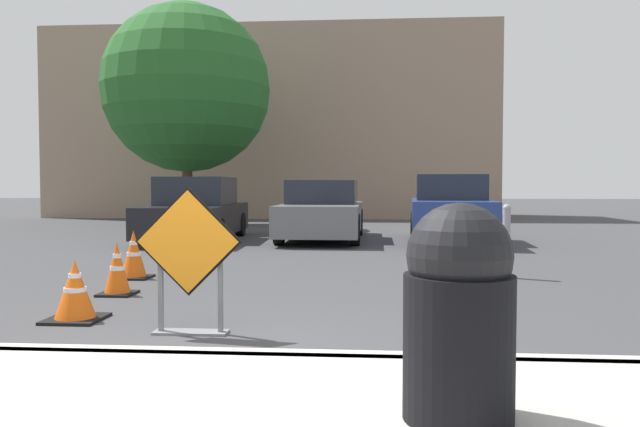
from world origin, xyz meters
TOP-DOWN VIEW (x-y plane):
  - ground_plane at (0.00, 10.00)m, footprint 96.00×96.00m
  - curb_lip at (0.00, 0.00)m, footprint 30.63×0.20m
  - road_closed_sign at (-0.35, 1.03)m, footprint 0.94×0.20m
  - traffic_cone_nearest at (-1.61, 1.50)m, footprint 0.52×0.52m
  - traffic_cone_second at (-1.77, 2.90)m, footprint 0.41×0.41m
  - traffic_cone_third at (-2.07, 4.21)m, footprint 0.46×0.46m
  - parked_car_nearest at (-2.86, 10.24)m, footprint 1.96×4.50m
  - parked_car_second at (0.12, 10.66)m, footprint 1.91×4.55m
  - parked_car_third at (3.10, 10.25)m, footprint 2.00×4.19m
  - trash_bin at (1.66, -1.16)m, footprint 0.55×0.55m
  - bollard_nearest at (3.15, 4.65)m, footprint 0.12×0.12m
  - building_facade_backdrop at (-2.80, 22.23)m, footprint 18.14×5.00m
  - street_tree_behind_lot at (-4.51, 15.17)m, footprint 5.28×5.28m

SIDE VIEW (x-z plane):
  - ground_plane at x=0.00m, z-range 0.00..0.00m
  - curb_lip at x=0.00m, z-range 0.00..0.14m
  - traffic_cone_nearest at x=-1.61m, z-range -0.01..0.58m
  - traffic_cone_second at x=-1.77m, z-range -0.01..0.63m
  - traffic_cone_third at x=-2.07m, z-range -0.01..0.67m
  - bollard_nearest at x=3.15m, z-range 0.03..1.07m
  - parked_car_second at x=0.12m, z-range -0.05..1.38m
  - parked_car_nearest at x=-2.86m, z-range -0.07..1.43m
  - trash_bin at x=1.66m, z-range 0.14..1.22m
  - road_closed_sign at x=-0.35m, z-range 0.04..1.33m
  - parked_car_third at x=3.10m, z-range -0.06..1.49m
  - building_facade_backdrop at x=-2.80m, z-range 0.00..7.61m
  - street_tree_behind_lot at x=-4.51m, z-range 0.86..7.87m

